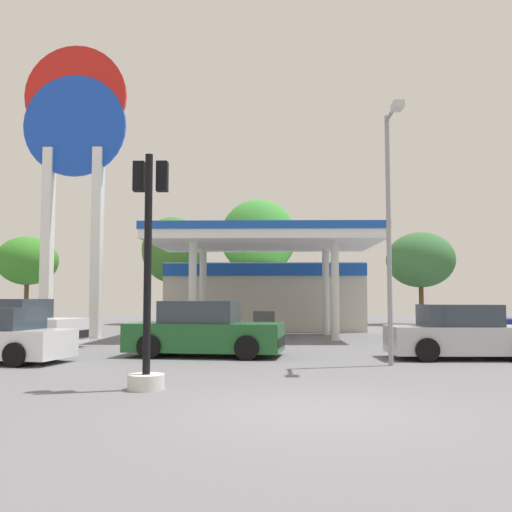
# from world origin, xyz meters

# --- Properties ---
(ground_plane) EXTENTS (90.00, 90.00, 0.00)m
(ground_plane) POSITION_xyz_m (0.00, 0.00, 0.00)
(ground_plane) COLOR slate
(ground_plane) RESTS_ON ground
(gas_station) EXTENTS (9.89, 12.97, 4.52)m
(gas_station) POSITION_xyz_m (-0.82, 21.17, 2.10)
(gas_station) COLOR beige
(gas_station) RESTS_ON ground
(station_pole_sign) EXTENTS (4.40, 0.56, 12.57)m
(station_pole_sign) POSITION_xyz_m (-8.95, 15.42, 8.05)
(station_pole_sign) COLOR white
(station_pole_sign) RESTS_ON ground
(car_0) EXTENTS (4.16, 1.94, 1.48)m
(car_0) POSITION_xyz_m (4.73, 7.39, 0.67)
(car_0) COLOR black
(car_0) RESTS_ON ground
(car_1) EXTENTS (4.61, 2.46, 1.58)m
(car_1) POSITION_xyz_m (-2.46, 7.93, 0.71)
(car_1) COLOR black
(car_1) RESTS_ON ground
(car_4) EXTENTS (4.87, 2.94, 1.63)m
(car_4) POSITION_xyz_m (-9.26, 10.78, 0.74)
(car_4) COLOR black
(car_4) RESTS_ON ground
(traffic_signal_1) EXTENTS (0.67, 0.69, 4.34)m
(traffic_signal_1) POSITION_xyz_m (-2.86, 1.97, 1.74)
(traffic_signal_1) COLOR silver
(traffic_signal_1) RESTS_ON ground
(tree_0) EXTENTS (3.76, 3.76, 5.50)m
(tree_0) POSITION_xyz_m (-15.68, 26.81, 3.97)
(tree_0) COLOR brown
(tree_0) RESTS_ON ground
(tree_1) EXTENTS (3.95, 3.95, 6.93)m
(tree_1) POSITION_xyz_m (-6.89, 28.51, 4.77)
(tree_1) COLOR brown
(tree_1) RESTS_ON ground
(tree_2) EXTENTS (4.61, 4.61, 7.64)m
(tree_2) POSITION_xyz_m (-1.24, 26.15, 5.35)
(tree_2) COLOR brown
(tree_2) RESTS_ON ground
(tree_3) EXTENTS (4.26, 4.26, 5.80)m
(tree_3) POSITION_xyz_m (8.95, 27.68, 4.05)
(tree_3) COLOR brown
(tree_3) RESTS_ON ground
(corner_streetlamp) EXTENTS (0.24, 1.48, 6.28)m
(corner_streetlamp) POSITION_xyz_m (2.39, 5.54, 3.83)
(corner_streetlamp) COLOR gray
(corner_streetlamp) RESTS_ON ground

